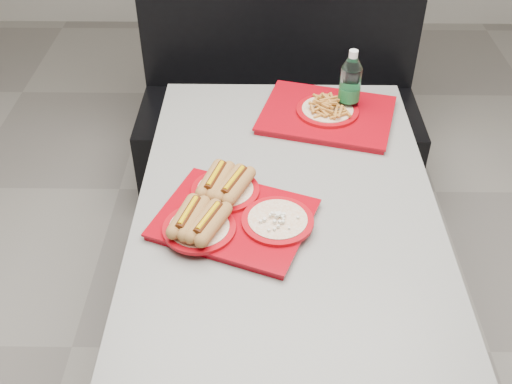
{
  "coord_description": "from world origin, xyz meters",
  "views": [
    {
      "loc": [
        -0.07,
        -1.38,
        1.92
      ],
      "look_at": [
        -0.09,
        -0.06,
        0.83
      ],
      "focal_mm": 42.0,
      "sensor_mm": 36.0,
      "label": 1
    }
  ],
  "objects_px": {
    "booth_bench": "(279,108)",
    "tray_far": "(327,112)",
    "diner_table": "(285,239)",
    "water_bottle": "(350,87)",
    "tray_near": "(229,211)"
  },
  "relations": [
    {
      "from": "tray_far",
      "to": "diner_table",
      "type": "bearing_deg",
      "value": -108.81
    },
    {
      "from": "booth_bench",
      "to": "tray_far",
      "type": "distance_m",
      "value": 0.75
    },
    {
      "from": "booth_bench",
      "to": "tray_far",
      "type": "xyz_separation_m",
      "value": [
        0.16,
        -0.64,
        0.37
      ]
    },
    {
      "from": "tray_near",
      "to": "tray_far",
      "type": "relative_size",
      "value": 0.96
    },
    {
      "from": "tray_far",
      "to": "water_bottle",
      "type": "height_order",
      "value": "water_bottle"
    },
    {
      "from": "tray_near",
      "to": "tray_far",
      "type": "bearing_deg",
      "value": 59.52
    },
    {
      "from": "tray_near",
      "to": "water_bottle",
      "type": "height_order",
      "value": "water_bottle"
    },
    {
      "from": "water_bottle",
      "to": "tray_far",
      "type": "bearing_deg",
      "value": -151.85
    },
    {
      "from": "diner_table",
      "to": "water_bottle",
      "type": "bearing_deg",
      "value": 64.97
    },
    {
      "from": "diner_table",
      "to": "water_bottle",
      "type": "distance_m",
      "value": 0.61
    },
    {
      "from": "diner_table",
      "to": "tray_far",
      "type": "distance_m",
      "value": 0.52
    },
    {
      "from": "diner_table",
      "to": "tray_near",
      "type": "distance_m",
      "value": 0.28
    },
    {
      "from": "booth_bench",
      "to": "water_bottle",
      "type": "relative_size",
      "value": 5.5
    },
    {
      "from": "tray_far",
      "to": "water_bottle",
      "type": "xyz_separation_m",
      "value": [
        0.08,
        0.04,
        0.08
      ]
    },
    {
      "from": "diner_table",
      "to": "water_bottle",
      "type": "relative_size",
      "value": 5.79
    }
  ]
}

